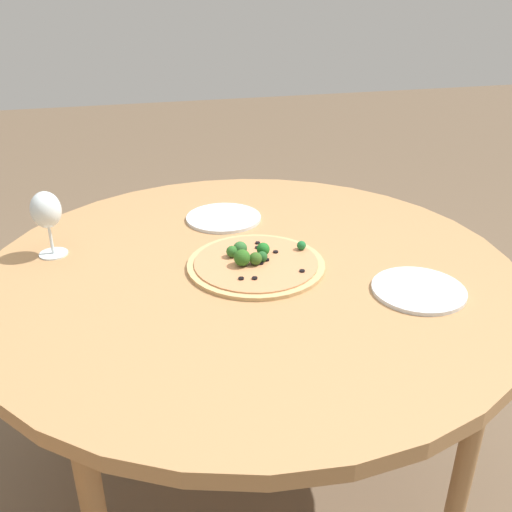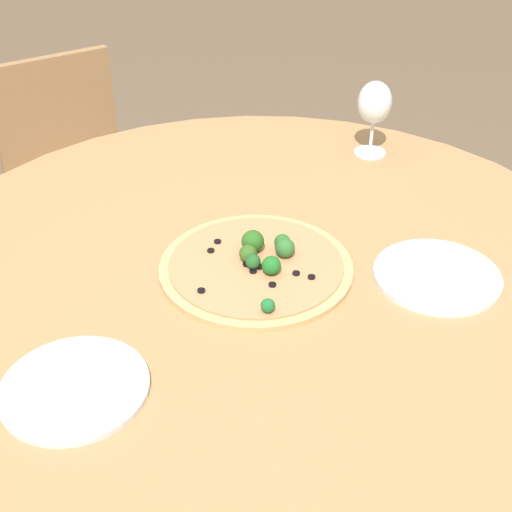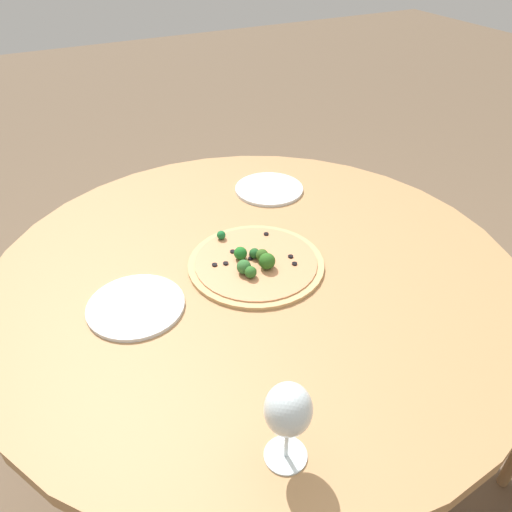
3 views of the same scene
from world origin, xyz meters
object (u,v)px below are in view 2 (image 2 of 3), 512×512
wine_glass (375,104)px  plate_near (437,276)px  chair (79,186)px  plate_far (75,388)px  pizza (257,264)px

wine_glass → plate_near: wine_glass is taller
plate_near → chair: bearing=52.0°
wine_glass → plate_far: size_ratio=0.80×
plate_near → plate_far: same height
pizza → plate_near: size_ratio=1.56×
pizza → plate_far: size_ratio=1.61×
wine_glass → plate_near: (-0.50, -0.13, -0.12)m
wine_glass → plate_near: size_ratio=0.78×
chair → wine_glass: bearing=-59.0°
chair → pizza: chair is taller
plate_near → pizza: bearing=93.2°
chair → plate_near: chair is taller
wine_glass → plate_far: wine_glass is taller
chair → plate_far: size_ratio=3.74×
pizza → wine_glass: size_ratio=2.00×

